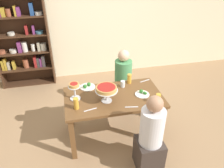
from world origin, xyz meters
TOP-DOWN VIEW (x-y plane):
  - ground_plane at (0.00, 0.00)m, footprint 12.00×12.00m
  - rear_partition at (0.00, 2.20)m, footprint 8.00×0.12m
  - dining_table at (0.00, 0.00)m, footprint 1.41×0.81m
  - bookshelf at (-1.46, 2.01)m, footprint 1.10×0.30m
  - diner_far_right at (0.33, 0.70)m, footprint 0.34×0.34m
  - diner_near_right at (0.33, -0.69)m, footprint 0.34×0.34m
  - deep_dish_pizza_stand at (-0.12, -0.09)m, footprint 0.32×0.32m
  - personal_pizza_stand at (-0.54, 0.06)m, footprint 0.17×0.17m
  - salad_plate_near_diner at (0.42, -0.05)m, footprint 0.21×0.21m
  - salad_plate_far_diner at (-0.34, 0.32)m, footprint 0.24×0.24m
  - beer_glass_amber_tall at (0.33, 0.32)m, footprint 0.07×0.07m
  - beer_glass_amber_short at (-0.55, -0.17)m, footprint 0.07×0.07m
  - beer_glass_amber_spare at (0.56, -0.29)m, footprint 0.07×0.07m
  - water_glass_clear_near at (0.20, 0.23)m, footprint 0.07×0.07m
  - cutlery_fork_near at (-0.37, -0.24)m, footprint 0.18×0.06m
  - cutlery_knife_near at (0.18, -0.30)m, footprint 0.18×0.05m
  - cutlery_fork_far at (0.03, 0.28)m, footprint 0.18×0.06m
  - cutlery_knife_far at (0.60, 0.32)m, footprint 0.18×0.07m

SIDE VIEW (x-z plane):
  - ground_plane at x=0.00m, z-range 0.00..0.00m
  - diner_far_right at x=0.33m, z-range -0.08..1.07m
  - diner_near_right at x=0.33m, z-range -0.08..1.07m
  - dining_table at x=0.00m, z-range 0.26..1.00m
  - cutlery_fork_near at x=-0.37m, z-range 0.74..0.74m
  - cutlery_knife_near at x=0.18m, z-range 0.74..0.74m
  - cutlery_fork_far at x=0.03m, z-range 0.74..0.74m
  - cutlery_knife_far at x=0.60m, z-range 0.74..0.74m
  - salad_plate_near_diner at x=0.42m, z-range 0.72..0.79m
  - salad_plate_far_diner at x=-0.34m, z-range 0.72..0.80m
  - water_glass_clear_near at x=0.20m, z-range 0.74..0.84m
  - beer_glass_amber_spare at x=0.56m, z-range 0.74..0.88m
  - beer_glass_amber_tall at x=0.33m, z-range 0.74..0.89m
  - beer_glass_amber_short at x=-0.55m, z-range 0.74..0.90m
  - personal_pizza_stand at x=-0.54m, z-range 0.79..1.04m
  - deep_dish_pizza_stand at x=-0.12m, z-range 0.81..1.05m
  - bookshelf at x=-1.46m, z-range -0.01..2.20m
  - rear_partition at x=0.00m, z-range 0.00..2.80m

